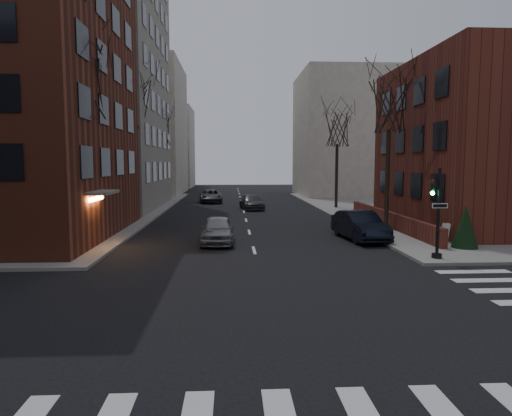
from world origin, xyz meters
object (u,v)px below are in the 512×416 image
(tree_right_b, at_px, (337,128))
(car_lane_far, at_px, (211,196))
(car_lane_gray, at_px, (252,202))
(sandwich_board, at_px, (449,233))
(evergreen_shrub, at_px, (465,226))
(tree_left_b, at_px, (132,104))
(streetlamp_far, at_px, (169,164))
(parked_sedan, at_px, (360,226))
(streetlamp_near, at_px, (130,165))
(traffic_signal, at_px, (437,219))
(tree_left_a, at_px, (82,83))
(tree_right_a, at_px, (389,104))
(tree_left_c, at_px, (160,129))
(car_lane_silver, at_px, (217,230))

(tree_right_b, bearing_deg, car_lane_far, 148.02)
(car_lane_gray, bearing_deg, sandwich_board, -70.81)
(car_lane_far, distance_m, evergreen_shrub, 31.47)
(tree_left_b, relative_size, streetlamp_far, 1.72)
(car_lane_far, bearing_deg, car_lane_gray, -65.70)
(parked_sedan, distance_m, car_lane_gray, 18.15)
(tree_left_b, bearing_deg, streetlamp_near, -81.47)
(tree_left_b, distance_m, evergreen_shrub, 25.42)
(traffic_signal, bearing_deg, tree_left_a, 163.35)
(tree_right_a, bearing_deg, car_lane_gray, 119.60)
(tree_left_b, xyz_separation_m, tree_right_b, (17.60, 6.00, -1.33))
(car_lane_gray, bearing_deg, tree_right_b, -8.03)
(tree_left_a, height_order, tree_left_b, tree_left_b)
(traffic_signal, relative_size, streetlamp_far, 0.64)
(tree_left_a, relative_size, evergreen_shrub, 4.81)
(traffic_signal, relative_size, sandwich_board, 3.93)
(tree_left_c, xyz_separation_m, sandwich_board, (19.22, -27.11, -7.37))
(car_lane_silver, bearing_deg, parked_sedan, 4.51)
(tree_left_a, distance_m, evergreen_shrub, 20.79)
(traffic_signal, xyz_separation_m, tree_left_b, (-16.74, 17.01, 7.00))
(tree_left_c, xyz_separation_m, streetlamp_far, (0.60, 2.00, -3.79))
(tree_left_b, xyz_separation_m, tree_left_c, (0.00, 14.00, -0.88))
(car_lane_gray, relative_size, car_lane_far, 0.91)
(traffic_signal, bearing_deg, evergreen_shrub, 42.56)
(tree_left_c, xyz_separation_m, parked_sedan, (14.95, -25.26, -7.21))
(tree_left_a, relative_size, streetlamp_near, 1.63)
(streetlamp_near, xyz_separation_m, evergreen_shrub, (18.70, -10.65, -3.02))
(tree_left_a, relative_size, tree_right_a, 1.06)
(streetlamp_far, bearing_deg, sandwich_board, -57.38)
(tree_left_b, height_order, streetlamp_near, tree_left_b)
(car_lane_gray, bearing_deg, evergreen_shrub, -72.37)
(streetlamp_near, height_order, streetlamp_far, same)
(tree_left_a, distance_m, sandwich_board, 20.78)
(tree_right_b, relative_size, car_lane_gray, 1.98)
(traffic_signal, height_order, car_lane_far, traffic_signal)
(tree_left_c, height_order, parked_sedan, tree_left_c)
(tree_left_c, distance_m, car_lane_far, 9.13)
(parked_sedan, xyz_separation_m, evergreen_shrub, (4.35, -3.39, 0.39))
(tree_left_a, xyz_separation_m, parked_sedan, (14.95, 0.74, -7.65))
(tree_right_a, height_order, car_lane_far, tree_right_a)
(tree_left_c, xyz_separation_m, car_lane_far, (5.44, -0.41, -7.32))
(tree_right_b, relative_size, car_lane_far, 1.81)
(evergreen_shrub, bearing_deg, car_lane_far, 116.14)
(parked_sedan, relative_size, car_lane_gray, 1.08)
(tree_right_b, relative_size, car_lane_silver, 2.12)
(car_lane_far, bearing_deg, tree_left_b, -116.49)
(streetlamp_far, xyz_separation_m, parked_sedan, (14.35, -27.26, -3.41))
(tree_right_a, distance_m, tree_right_b, 14.01)
(tree_left_a, distance_m, car_lane_silver, 10.37)
(tree_left_a, height_order, car_lane_gray, tree_left_a)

